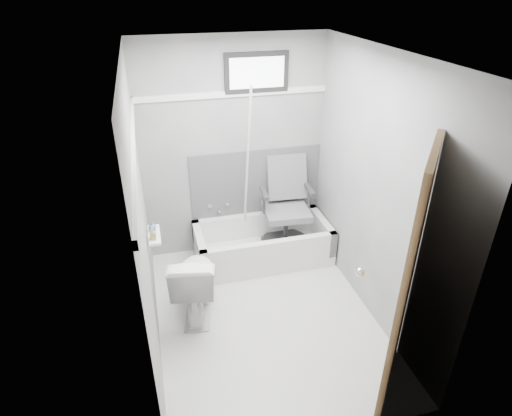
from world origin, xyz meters
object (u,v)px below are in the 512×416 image
object	(u,v)px
bathtub	(263,243)
toilet	(195,282)
door	(467,307)
soap_bottle_a	(153,234)
office_chair	(287,206)
soap_bottle_b	(152,226)

from	to	relation	value
bathtub	toilet	bearing A→B (deg)	-140.93
toilet	door	size ratio (longest dim) A/B	0.36
bathtub	soap_bottle_a	world-z (taller)	soap_bottle_a
office_chair	door	xyz separation A→B (m)	(0.46, -2.26, 0.38)
soap_bottle_a	bathtub	bearing A→B (deg)	32.16
bathtub	soap_bottle_b	distance (m)	1.51
office_chair	toilet	xyz separation A→B (m)	(-1.14, -0.74, -0.26)
door	soap_bottle_a	bearing A→B (deg)	142.48
soap_bottle_a	office_chair	bearing A→B (deg)	28.34
bathtub	office_chair	size ratio (longest dim) A/B	1.49
office_chair	toilet	bearing A→B (deg)	-142.58
door	soap_bottle_b	size ratio (longest dim) A/B	22.59
bathtub	door	distance (m)	2.46
bathtub	soap_bottle_a	bearing A→B (deg)	-147.84
door	soap_bottle_b	world-z (taller)	door
bathtub	soap_bottle_a	xyz separation A→B (m)	(-1.17, -0.74, 0.76)
toilet	soap_bottle_b	distance (m)	0.69
soap_bottle_b	office_chair	bearing A→B (deg)	23.91
toilet	office_chair	bearing A→B (deg)	-135.89
toilet	door	distance (m)	2.30
door	toilet	bearing A→B (deg)	136.47
bathtub	office_chair	distance (m)	0.50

